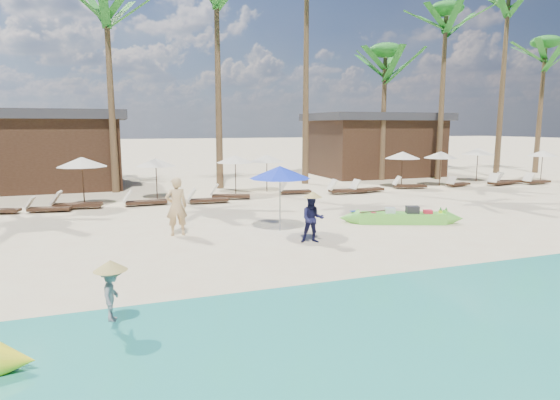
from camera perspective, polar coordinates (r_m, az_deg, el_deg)
name	(u,v)px	position (r m, az deg, el deg)	size (l,w,h in m)	color
ground	(255,257)	(12.52, -3.09, -6.96)	(240.00, 240.00, 0.00)	beige
wet_sand_strip	(341,335)	(8.14, 7.42, -16.06)	(240.00, 4.50, 0.01)	tan
green_canoe	(401,218)	(17.24, 14.56, -2.08)	(4.70, 2.08, 0.63)	#64D03F
tourist	(176,206)	(15.10, -12.52, -0.77)	(0.68, 0.45, 1.86)	#DAB075
vendor_green	(312,219)	(13.91, 3.98, -2.33)	(0.69, 0.54, 1.43)	#15163A
vendor_yellow	(112,294)	(8.50, -19.80, -10.72)	(0.61, 0.35, 0.94)	gray
blue_umbrella	(280,172)	(15.25, -0.01, 3.41)	(2.01, 2.01, 2.16)	#99999E
resort_parasol_4	(82,162)	(21.60, -23.01, 4.29)	(2.08, 2.08, 2.14)	#362316
lounger_4_left	(46,207)	(21.06, -26.62, -0.82)	(1.75, 0.77, 0.58)	#362316
lounger_4_right	(74,204)	(21.36, -23.80, -0.41)	(2.07, 0.91, 0.68)	#362316
resort_parasol_5	(156,162)	(22.91, -14.91, 4.47)	(1.88, 1.88, 1.93)	#362316
lounger_5_left	(143,201)	(21.22, -16.36, -0.11)	(1.85, 0.61, 0.62)	#362316
resort_parasol_6	(235,159)	(23.98, -5.47, 5.00)	(1.92, 1.92, 1.97)	#362316
lounger_6_left	(206,199)	(21.22, -9.02, 0.13)	(1.83, 0.65, 0.61)	#362316
lounger_6_right	(228,195)	(22.29, -6.34, 0.63)	(1.96, 1.04, 0.64)	#362316
resort_parasol_7	(267,158)	(24.58, -1.62, 5.10)	(1.90, 1.90, 1.96)	#362316
lounger_7_left	(293,191)	(23.83, 1.64, 1.16)	(1.67, 0.66, 0.55)	#362316
lounger_7_right	(345,190)	(24.13, 7.90, 1.27)	(2.03, 0.81, 0.67)	#362316
resort_parasol_8	(403,155)	(27.13, 14.72, 5.31)	(1.97, 1.97, 2.03)	#362316
lounger_8_left	(365,189)	(24.77, 10.34, 1.38)	(1.90, 0.74, 0.63)	#362316
resort_parasol_9	(441,155)	(28.49, 19.01, 5.23)	(1.94, 1.94, 2.00)	#362316
lounger_9_left	(408,185)	(26.88, 15.31, 1.79)	(1.92, 1.04, 0.62)	#362316
lounger_9_right	(457,183)	(28.67, 20.81, 1.90)	(1.69, 0.88, 0.55)	#362316
resort_parasol_10	(478,151)	(31.70, 22.99, 5.48)	(2.02, 2.02, 2.08)	#362316
lounger_10_left	(500,182)	(30.24, 25.25, 2.04)	(2.01, 0.98, 0.65)	#362316
lounger_10_right	(508,180)	(31.27, 26.01, 2.17)	(1.90, 0.89, 0.62)	#362316
resort_parasol_11	(543,153)	(34.13, 29.39, 4.99)	(1.86, 1.86, 1.92)	#362316
lounger_11_left	(536,181)	(31.78, 28.71, 2.07)	(1.86, 0.70, 0.62)	#362316
palm_3	(107,21)	(26.32, -20.37, 19.73)	(2.08, 2.08, 10.52)	brown
palm_4	(217,11)	(26.84, -7.74, 21.88)	(2.08, 2.08, 11.70)	brown
palm_6	(385,67)	(30.92, 12.69, 15.51)	(2.08, 2.08, 8.51)	brown
palm_7	(445,36)	(32.65, 19.49, 18.31)	(2.08, 2.08, 11.08)	brown
palm_8	(507,21)	(35.54, 25.95, 19.08)	(2.08, 2.08, 12.70)	brown
palm_9	(544,61)	(39.91, 29.54, 14.52)	(2.08, 2.08, 9.82)	brown
pavilion_west	(24,149)	(29.43, -28.73, 5.48)	(10.80, 6.60, 4.30)	#362316
pavilion_east	(374,144)	(33.88, 11.38, 6.74)	(8.80, 6.60, 4.30)	#362316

